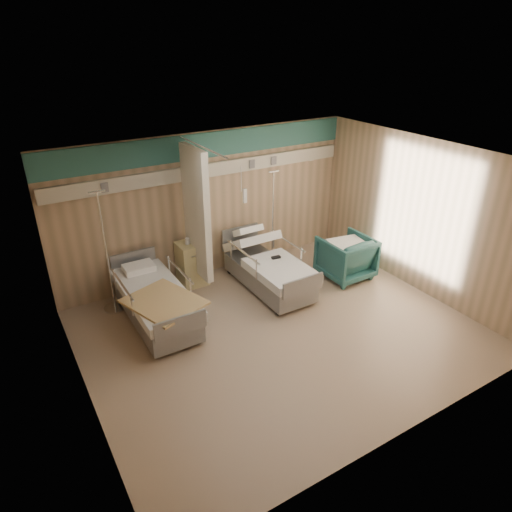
# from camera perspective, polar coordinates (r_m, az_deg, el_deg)

# --- Properties ---
(ground) EXTENTS (6.00, 5.00, 0.00)m
(ground) POSITION_cam_1_polar(r_m,az_deg,el_deg) (7.54, 3.03, -9.44)
(ground) COLOR gray
(ground) RESTS_ON ground
(room_walls) EXTENTS (6.04, 5.04, 2.82)m
(room_walls) POSITION_cam_1_polar(r_m,az_deg,el_deg) (6.80, 1.99, 4.39)
(room_walls) COLOR tan
(room_walls) RESTS_ON ground
(bed_right) EXTENTS (1.00, 2.16, 0.63)m
(bed_right) POSITION_cam_1_polar(r_m,az_deg,el_deg) (8.57, 1.56, -2.14)
(bed_right) COLOR white
(bed_right) RESTS_ON ground
(bed_left) EXTENTS (1.00, 2.16, 0.63)m
(bed_left) POSITION_cam_1_polar(r_m,az_deg,el_deg) (7.76, -12.34, -6.13)
(bed_left) COLOR white
(bed_left) RESTS_ON ground
(bedside_cabinet) EXTENTS (0.50, 0.48, 0.85)m
(bedside_cabinet) POSITION_cam_1_polar(r_m,az_deg,el_deg) (8.75, -7.99, -0.94)
(bedside_cabinet) COLOR #D0C382
(bedside_cabinet) RESTS_ON ground
(visitor_armchair) EXTENTS (0.91, 0.93, 0.85)m
(visitor_armchair) POSITION_cam_1_polar(r_m,az_deg,el_deg) (9.08, 11.16, -0.16)
(visitor_armchair) COLOR #205050
(visitor_armchair) RESTS_ON ground
(waffle_blanket) EXTENTS (0.75, 0.69, 0.07)m
(waffle_blanket) POSITION_cam_1_polar(r_m,az_deg,el_deg) (8.90, 11.51, 2.53)
(waffle_blanket) COLOR white
(waffle_blanket) RESTS_ON visitor_armchair
(iv_stand_right) EXTENTS (0.36, 0.36, 2.00)m
(iv_stand_right) POSITION_cam_1_polar(r_m,az_deg,el_deg) (9.40, 2.04, 1.24)
(iv_stand_right) COLOR silver
(iv_stand_right) RESTS_ON ground
(iv_stand_left) EXTENTS (0.39, 0.39, 2.17)m
(iv_stand_left) POSITION_cam_1_polar(r_m,az_deg,el_deg) (8.25, -17.55, -3.67)
(iv_stand_left) COLOR silver
(iv_stand_left) RESTS_ON ground
(call_remote) EXTENTS (0.18, 0.09, 0.04)m
(call_remote) POSITION_cam_1_polar(r_m,az_deg,el_deg) (8.41, 2.52, -0.16)
(call_remote) COLOR black
(call_remote) RESTS_ON bed_right
(tan_blanket) EXTENTS (1.22, 1.37, 0.04)m
(tan_blanket) POSITION_cam_1_polar(r_m,az_deg,el_deg) (7.21, -11.42, -5.64)
(tan_blanket) COLOR tan
(tan_blanket) RESTS_ON bed_left
(toiletry_bag) EXTENTS (0.24, 0.17, 0.12)m
(toiletry_bag) POSITION_cam_1_polar(r_m,az_deg,el_deg) (8.52, -7.18, 1.96)
(toiletry_bag) COLOR black
(toiletry_bag) RESTS_ON bedside_cabinet
(white_cup) EXTENTS (0.08, 0.08, 0.12)m
(white_cup) POSITION_cam_1_polar(r_m,az_deg,el_deg) (8.52, -8.58, 1.85)
(white_cup) COLOR white
(white_cup) RESTS_ON bedside_cabinet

